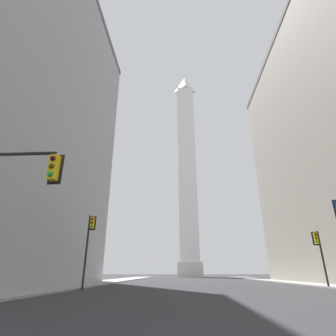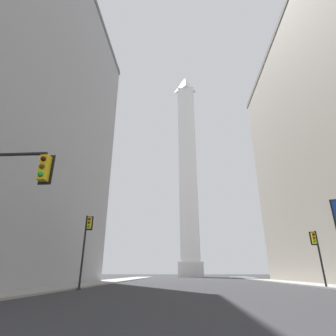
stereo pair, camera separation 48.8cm
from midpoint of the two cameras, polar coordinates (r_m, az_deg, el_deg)
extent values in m
cube|color=gray|center=(34.35, -18.35, -22.97)|extent=(5.00, 106.03, 0.15)
cube|color=gray|center=(35.81, 31.86, -20.89)|extent=(5.00, 106.03, 0.15)
cube|color=silver|center=(88.74, 5.11, -21.15)|extent=(7.82, 7.82, 4.39)
cube|color=white|center=(95.74, 4.41, 0.39)|extent=(6.25, 6.25, 65.94)
pyramid|color=white|center=(114.50, 3.87, 17.52)|extent=(6.25, 6.25, 6.88)
cylinder|color=black|center=(13.11, -31.08, 2.51)|extent=(3.75, 0.14, 0.14)
cube|color=yellow|center=(11.91, -24.25, -0.02)|extent=(0.36, 0.36, 1.10)
cube|color=black|center=(12.06, -23.83, -0.33)|extent=(0.58, 0.06, 1.32)
sphere|color=#410907|center=(11.88, -24.44, 1.85)|extent=(0.22, 0.22, 0.22)
sphere|color=#483506|center=(11.76, -24.69, 0.32)|extent=(0.22, 0.22, 0.22)
sphere|color=green|center=(11.65, -24.95, -1.23)|extent=(0.22, 0.22, 0.22)
cylinder|color=black|center=(26.32, -17.43, -16.82)|extent=(0.18, 0.18, 6.48)
cylinder|color=#262626|center=(26.29, -18.28, -23.73)|extent=(0.40, 0.40, 0.10)
cube|color=yellow|center=(26.52, -16.21, -11.42)|extent=(0.37, 0.37, 1.10)
cube|color=black|center=(26.69, -16.12, -11.49)|extent=(0.58, 0.08, 1.32)
sphere|color=#410907|center=(26.40, -16.24, -10.61)|extent=(0.22, 0.22, 0.22)
sphere|color=#483506|center=(26.34, -16.32, -11.34)|extent=(0.22, 0.22, 0.22)
sphere|color=green|center=(26.28, -16.40, -12.07)|extent=(0.22, 0.22, 0.22)
cylinder|color=black|center=(30.98, 30.71, -16.60)|extent=(0.18, 0.18, 5.29)
cylinder|color=#262626|center=(30.98, 31.68, -21.31)|extent=(0.40, 0.40, 0.10)
cube|color=yellow|center=(30.99, 29.52, -13.15)|extent=(0.38, 0.38, 1.10)
cube|color=black|center=(31.16, 29.42, -13.20)|extent=(0.58, 0.10, 1.32)
sphere|color=#410907|center=(30.85, 29.51, -12.48)|extent=(0.22, 0.22, 0.22)
sphere|color=#483506|center=(30.81, 29.63, -13.10)|extent=(0.22, 0.22, 0.22)
sphere|color=green|center=(30.78, 29.75, -13.72)|extent=(0.22, 0.22, 0.22)
camera|label=1|loc=(0.24, -89.80, -0.08)|focal=28.00mm
camera|label=2|loc=(0.24, 90.20, 0.08)|focal=28.00mm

